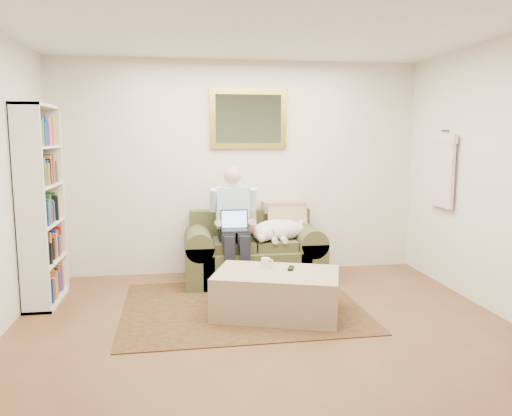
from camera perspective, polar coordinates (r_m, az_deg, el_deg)
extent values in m
cube|color=brown|center=(4.05, 2.30, -16.41)|extent=(4.50, 5.00, 0.01)
cube|color=white|center=(3.80, 2.54, 22.10)|extent=(4.50, 5.00, 0.01)
cube|color=white|center=(6.17, -2.00, 4.58)|extent=(4.50, 0.01, 2.60)
cube|color=black|center=(5.07, -1.60, -11.20)|extent=(2.36, 1.90, 0.01)
cube|color=brown|center=(5.90, -0.26, -6.46)|extent=(1.22, 0.78, 0.40)
cube|color=brown|center=(6.14, -0.71, -2.05)|extent=(1.47, 0.17, 0.40)
cube|color=brown|center=(5.83, -6.53, -6.20)|extent=(0.32, 0.78, 0.81)
cube|color=brown|center=(6.01, 5.82, -5.76)|extent=(0.32, 0.78, 0.81)
cube|color=brown|center=(5.76, -2.56, -4.21)|extent=(0.46, 0.52, 0.11)
cube|color=brown|center=(5.83, 2.15, -4.06)|extent=(0.46, 0.52, 0.11)
cube|color=black|center=(5.55, -2.38, -2.56)|extent=(0.31, 0.22, 0.02)
cube|color=black|center=(5.63, -2.50, -1.28)|extent=(0.31, 0.06, 0.21)
cube|color=#99BFF2|center=(5.63, -2.50, -1.29)|extent=(0.28, 0.04, 0.18)
cube|color=tan|center=(4.81, 2.39, -9.72)|extent=(1.32, 1.06, 0.42)
cylinder|color=white|center=(4.87, 1.07, -6.31)|extent=(0.08, 0.08, 0.10)
cube|color=black|center=(4.85, 4.02, -6.88)|extent=(0.10, 0.16, 0.02)
cube|color=gold|center=(6.15, -0.88, 10.16)|extent=(0.94, 0.04, 0.72)
cube|color=gray|center=(6.13, -0.85, 10.17)|extent=(0.80, 0.01, 0.58)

